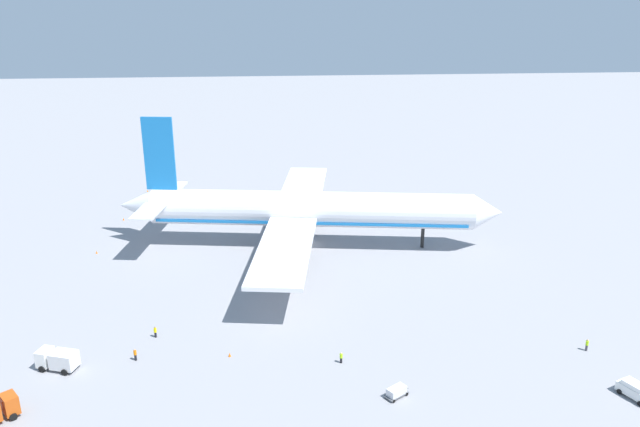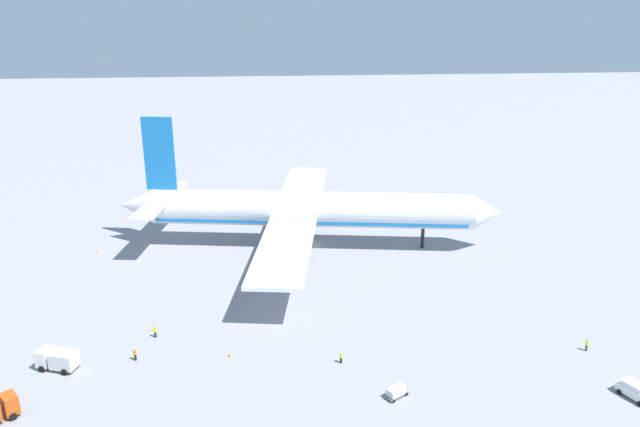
# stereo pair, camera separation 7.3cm
# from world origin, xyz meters

# --- Properties ---
(ground_plane) EXTENTS (600.00, 600.00, 0.00)m
(ground_plane) POSITION_xyz_m (0.00, 0.00, 0.00)
(ground_plane) COLOR gray
(airliner) EXTENTS (75.72, 68.67, 25.46)m
(airliner) POSITION_xyz_m (-1.25, 0.17, 7.44)
(airliner) COLOR white
(airliner) RESTS_ON ground
(service_truck_4) EXTENTS (5.68, 3.81, 2.68)m
(service_truck_4) POSITION_xyz_m (-36.88, -40.69, 1.50)
(service_truck_4) COLOR white
(service_truck_4) RESTS_ON ground
(service_van) EXTENTS (3.41, 4.61, 1.97)m
(service_van) POSITION_xyz_m (35.53, -53.73, 1.03)
(service_van) COLOR white
(service_van) RESTS_ON ground
(baggage_cart_0) EXTENTS (3.39, 2.81, 1.29)m
(baggage_cart_0) POSITION_xyz_m (6.44, -50.80, 0.71)
(baggage_cart_0) COLOR #595B60
(baggage_cart_0) RESTS_ON ground
(ground_worker_0) EXTENTS (0.55, 0.55, 1.71)m
(ground_worker_0) POSITION_xyz_m (-25.41, -33.63, 0.87)
(ground_worker_0) COLOR black
(ground_worker_0) RESTS_ON ground
(ground_worker_1) EXTENTS (0.44, 0.44, 1.62)m
(ground_worker_1) POSITION_xyz_m (0.58, -42.78, 0.82)
(ground_worker_1) COLOR black
(ground_worker_1) RESTS_ON ground
(ground_worker_2) EXTENTS (0.56, 0.56, 1.75)m
(ground_worker_2) POSITION_xyz_m (-27.14, -39.54, 0.89)
(ground_worker_2) COLOR black
(ground_worker_2) RESTS_ON ground
(ground_worker_3) EXTENTS (0.56, 0.56, 1.79)m
(ground_worker_3) POSITION_xyz_m (35.08, -42.95, 0.91)
(ground_worker_3) COLOR #3F3F47
(ground_worker_3) RESTS_ON ground
(traffic_cone_0) EXTENTS (0.36, 0.36, 0.55)m
(traffic_cone_0) POSITION_xyz_m (-41.82, -0.64, 0.28)
(traffic_cone_0) COLOR orange
(traffic_cone_0) RESTS_ON ground
(traffic_cone_1) EXTENTS (0.36, 0.36, 0.55)m
(traffic_cone_1) POSITION_xyz_m (-40.62, 18.40, 0.28)
(traffic_cone_1) COLOR orange
(traffic_cone_1) RESTS_ON ground
(traffic_cone_2) EXTENTS (0.36, 0.36, 0.55)m
(traffic_cone_2) POSITION_xyz_m (-28.13, 32.36, 0.28)
(traffic_cone_2) COLOR orange
(traffic_cone_2) RESTS_ON ground
(traffic_cone_3) EXTENTS (0.36, 0.36, 0.55)m
(traffic_cone_3) POSITION_xyz_m (-39.00, 39.98, 0.28)
(traffic_cone_3) COLOR orange
(traffic_cone_3) RESTS_ON ground
(traffic_cone_4) EXTENTS (0.36, 0.36, 0.55)m
(traffic_cone_4) POSITION_xyz_m (-14.47, -39.81, 0.28)
(traffic_cone_4) COLOR orange
(traffic_cone_4) RESTS_ON ground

